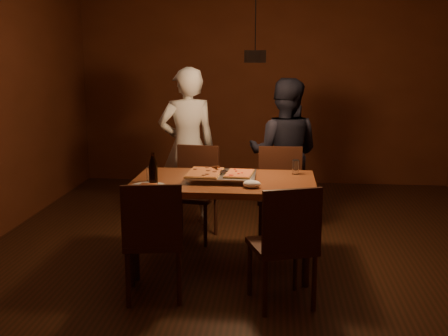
# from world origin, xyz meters

# --- Properties ---
(room_shell) EXTENTS (6.00, 6.00, 6.00)m
(room_shell) POSITION_xyz_m (0.00, 0.00, 1.40)
(room_shell) COLOR #35190E
(room_shell) RESTS_ON ground
(dining_table) EXTENTS (1.50, 0.90, 0.75)m
(dining_table) POSITION_xyz_m (-0.24, -0.20, 0.68)
(dining_table) COLOR brown
(dining_table) RESTS_ON floor
(chair_far_left) EXTENTS (0.48, 0.48, 0.49)m
(chair_far_left) POSITION_xyz_m (-0.59, 0.54, 0.54)
(chair_far_left) COLOR #38190F
(chair_far_left) RESTS_ON floor
(chair_far_right) EXTENTS (0.43, 0.43, 0.49)m
(chair_far_right) POSITION_xyz_m (0.23, 0.55, 0.54)
(chair_far_right) COLOR #38190F
(chair_far_right) RESTS_ON floor
(chair_near_left) EXTENTS (0.49, 0.49, 0.49)m
(chair_near_left) POSITION_xyz_m (-0.68, -0.93, 0.54)
(chair_near_left) COLOR #38190F
(chair_near_left) RESTS_ON floor
(chair_near_right) EXTENTS (0.54, 0.54, 0.49)m
(chair_near_right) POSITION_xyz_m (0.27, -0.96, 0.54)
(chair_near_right) COLOR #38190F
(chair_near_right) RESTS_ON floor
(pizza_tray) EXTENTS (0.58, 0.49, 0.05)m
(pizza_tray) POSITION_xyz_m (-0.25, -0.19, 0.77)
(pizza_tray) COLOR silver
(pizza_tray) RESTS_ON dining_table
(pizza_meat) EXTENTS (0.29, 0.44, 0.02)m
(pizza_meat) POSITION_xyz_m (-0.40, -0.19, 0.81)
(pizza_meat) COLOR maroon
(pizza_meat) RESTS_ON pizza_tray
(pizza_cheese) EXTENTS (0.24, 0.36, 0.02)m
(pizza_cheese) POSITION_xyz_m (-0.11, -0.20, 0.81)
(pizza_cheese) COLOR gold
(pizza_cheese) RESTS_ON pizza_tray
(spatula) EXTENTS (0.20, 0.25, 0.04)m
(spatula) POSITION_xyz_m (-0.26, -0.16, 0.81)
(spatula) COLOR silver
(spatula) RESTS_ON pizza_tray
(beer_bottle_a) EXTENTS (0.07, 0.07, 0.27)m
(beer_bottle_a) POSITION_xyz_m (-0.77, -0.46, 0.88)
(beer_bottle_a) COLOR black
(beer_bottle_a) RESTS_ON dining_table
(beer_bottle_b) EXTENTS (0.06, 0.06, 0.23)m
(beer_bottle_b) POSITION_xyz_m (-0.78, -0.45, 0.86)
(beer_bottle_b) COLOR black
(beer_bottle_b) RESTS_ON dining_table
(water_glass_left) EXTENTS (0.07, 0.07, 0.12)m
(water_glass_left) POSITION_xyz_m (-0.83, -0.31, 0.81)
(water_glass_left) COLOR silver
(water_glass_left) RESTS_ON dining_table
(water_glass_right) EXTENTS (0.06, 0.06, 0.12)m
(water_glass_right) POSITION_xyz_m (0.36, 0.08, 0.81)
(water_glass_right) COLOR silver
(water_glass_right) RESTS_ON dining_table
(plate_slice) EXTENTS (0.28, 0.28, 0.03)m
(plate_slice) POSITION_xyz_m (-0.80, -0.53, 0.76)
(plate_slice) COLOR white
(plate_slice) RESTS_ON dining_table
(napkin) EXTENTS (0.14, 0.11, 0.06)m
(napkin) POSITION_xyz_m (0.00, -0.45, 0.78)
(napkin) COLOR white
(napkin) RESTS_ON dining_table
(diner_white) EXTENTS (0.70, 0.59, 1.64)m
(diner_white) POSITION_xyz_m (-0.73, 0.98, 0.82)
(diner_white) COLOR silver
(diner_white) RESTS_ON floor
(diner_dark) EXTENTS (0.83, 0.69, 1.54)m
(diner_dark) POSITION_xyz_m (0.27, 0.97, 0.77)
(diner_dark) COLOR black
(diner_dark) RESTS_ON floor
(pendant_lamp) EXTENTS (0.18, 0.18, 1.10)m
(pendant_lamp) POSITION_xyz_m (0.00, 0.00, 1.76)
(pendant_lamp) COLOR black
(pendant_lamp) RESTS_ON ceiling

